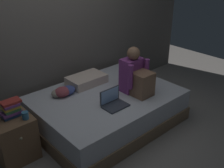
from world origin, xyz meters
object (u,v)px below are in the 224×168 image
person_sitting (136,76)px  mug (25,115)px  clothes_pile (63,92)px  nightstand (14,138)px  book_stack (11,109)px  bed (106,108)px  pillow (87,80)px  laptop (113,102)px

person_sitting → mug: person_sitting is taller
person_sitting → clothes_pile: size_ratio=1.89×
mug → nightstand: bearing=137.3°
book_stack → clothes_pile: size_ratio=0.68×
bed → pillow: size_ratio=3.57×
person_sitting → laptop: person_sitting is taller
book_stack → clothes_pile: (0.79, 0.16, -0.11)m
bed → laptop: bearing=-115.1°
bed → person_sitting: (0.35, -0.23, 0.49)m
book_stack → nightstand: bearing=-138.3°
laptop → mug: (-1.03, 0.35, 0.07)m
book_stack → mug: bearing=-59.7°
bed → mug: (-1.17, 0.05, 0.36)m
mug → laptop: bearing=-18.6°
person_sitting → pillow: 0.79m
laptop → nightstand: bearing=158.0°
nightstand → laptop: laptop is taller
nightstand → mug: bearing=-42.7°
nightstand → pillow: size_ratio=0.98×
clothes_pile → nightstand: bearing=-166.6°
bed → mug: size_ratio=22.22×
bed → laptop: laptop is taller
mug → clothes_pile: (0.70, 0.32, -0.06)m
nightstand → laptop: 1.28m
person_sitting → bed: bearing=146.1°
pillow → nightstand: bearing=-167.7°
book_stack → mug: size_ratio=2.61×
nightstand → book_stack: size_ratio=2.33×
bed → nightstand: size_ratio=3.64×
pillow → laptop: bearing=-100.4°
bed → book_stack: bearing=170.9°
book_stack → mug: book_stack is taller
nightstand → person_sitting: (1.65, -0.40, 0.45)m
nightstand → person_sitting: bearing=-13.6°
person_sitting → mug: 1.55m
laptop → clothes_pile: bearing=116.5°
nightstand → mug: (0.13, -0.12, 0.32)m
laptop → book_stack: size_ratio=1.36×
person_sitting → laptop: 0.53m
person_sitting → pillow: (-0.35, 0.68, -0.19)m
person_sitting → pillow: person_sitting is taller
nightstand → book_stack: 0.38m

